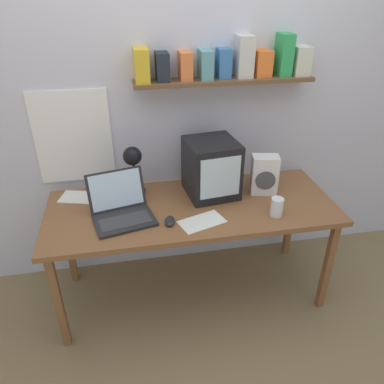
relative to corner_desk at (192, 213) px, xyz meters
name	(u,v)px	position (x,y,z in m)	size (l,w,h in m)	color
ground_plane	(192,291)	(0.00, 0.00, -0.68)	(12.00, 12.00, 0.00)	olive
back_wall	(180,99)	(0.01, 0.45, 0.62)	(5.60, 0.24, 2.60)	silver
corner_desk	(192,213)	(0.00, 0.00, 0.00)	(1.84, 0.72, 0.74)	brown
crt_monitor	(211,168)	(0.15, 0.14, 0.24)	(0.35, 0.36, 0.37)	black
laptop	(121,207)	(-0.44, -0.04, 0.12)	(0.41, 0.39, 0.26)	#232326
desk_lamp	(133,161)	(-0.35, 0.18, 0.32)	(0.13, 0.20, 0.36)	black
juice_glass	(277,208)	(0.49, -0.20, 0.11)	(0.08, 0.08, 0.12)	white
space_heater	(264,175)	(0.50, 0.08, 0.19)	(0.19, 0.15, 0.27)	white
computer_mouse	(170,221)	(-0.17, -0.17, 0.07)	(0.08, 0.11, 0.03)	#232326
open_notebook	(202,222)	(0.02, -0.19, 0.06)	(0.30, 0.23, 0.00)	silver
loose_paper_near_laptop	(81,197)	(-0.71, 0.24, 0.06)	(0.30, 0.23, 0.00)	silver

